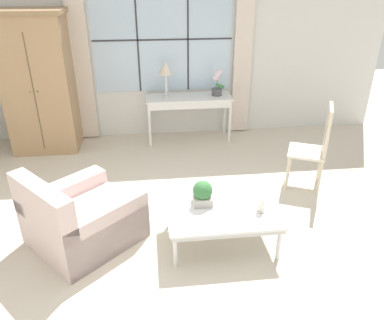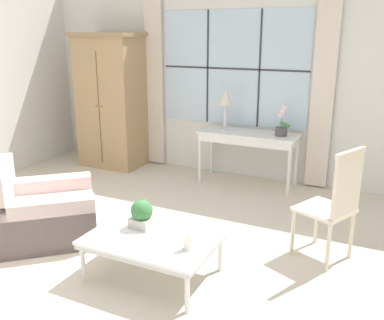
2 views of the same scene
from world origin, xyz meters
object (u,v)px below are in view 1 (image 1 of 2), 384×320
Objects in this scene: side_chair_wooden at (317,143)px; armoire at (39,83)px; potted_orchid at (217,85)px; potted_plant_small at (203,193)px; pillar_candle at (261,206)px; console_table at (189,101)px; armchair_upholstered at (81,220)px; coffee_table at (222,213)px; table_lamp at (166,69)px.

armoire is at bearing 155.43° from side_chair_wooden.
armoire reaches higher than potted_orchid.
potted_orchid is at bearing 1.42° from armoire.
side_chair_wooden is at bearing 28.13° from potted_plant_small.
console_table is at bearing 98.61° from pillar_candle.
armchair_upholstered is 1.19× the size of coffee_table.
coffee_table is at bearing -145.13° from side_chair_wooden.
table_lamp is at bearing 68.10° from armchair_upholstered.
potted_orchid is at bearing 76.96° from potted_plant_small.
pillar_candle is at bearing -81.39° from console_table.
console_table is at bearing 129.19° from side_chair_wooden.
pillar_candle reaches higher than coffee_table.
armchair_upholstered is (-1.35, -2.49, -0.38)m from console_table.
potted_orchid reaches higher than coffee_table.
armoire reaches higher than side_chair_wooden.
potted_plant_small is at bearing 145.26° from coffee_table.
table_lamp is at bearing 94.81° from potted_plant_small.
side_chair_wooden reaches higher than pillar_candle.
armchair_upholstered is at bearing -111.90° from table_lamp.
armoire is 2.66m from potted_orchid.
table_lamp reaches higher than potted_orchid.
coffee_table is (-1.35, -0.94, -0.27)m from side_chair_wooden.
pillar_candle is (2.62, -2.66, -0.58)m from armoire.
table_lamp reaches higher than armchair_upholstered.
potted_plant_small is (2.07, -2.46, -0.52)m from armoire.
side_chair_wooden is 1.00× the size of coffee_table.
armoire is 3.25m from potted_plant_small.
pillar_candle is at bearing -7.24° from armchair_upholstered.
potted_orchid reaches higher than side_chair_wooden.
table_lamp reaches higher than coffee_table.
console_table is 3.20× the size of potted_orchid.
side_chair_wooden is 1.42m from pillar_candle.
console_table is at bearing 90.92° from coffee_table.
pillar_candle is (0.55, -0.20, -0.06)m from potted_plant_small.
armoire is 3.77m from pillar_candle.
table_lamp is 0.52× the size of side_chair_wooden.
armchair_upholstered is (0.85, -2.43, -0.76)m from armoire.
pillar_candle is at bearing -133.94° from side_chair_wooden.
console_table is at bearing -179.43° from potted_orchid.
side_chair_wooden is at bearing 46.06° from pillar_candle.
potted_plant_small is at bearing -93.08° from console_table.
armchair_upholstered is (-1.00, -2.50, -0.90)m from table_lamp.
side_chair_wooden is at bearing 16.08° from armchair_upholstered.
console_table is at bearing 1.59° from armoire.
console_table is 8.80× the size of pillar_candle.
table_lamp is 2.92m from pillar_candle.
side_chair_wooden is (0.94, -1.71, -0.29)m from potted_orchid.
potted_orchid is 2.75× the size of pillar_candle.
table_lamp is (-0.35, 0.00, 0.52)m from console_table.
potted_plant_small is (-0.58, -2.52, -0.39)m from potted_orchid.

